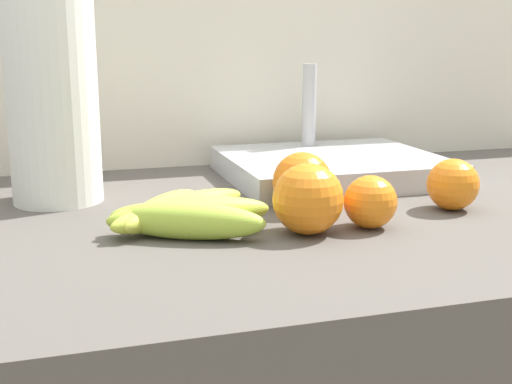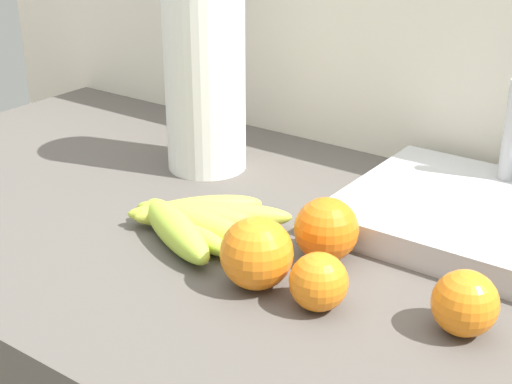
{
  "view_description": "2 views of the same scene",
  "coord_description": "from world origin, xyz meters",
  "px_view_note": "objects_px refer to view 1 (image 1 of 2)",
  "views": [
    {
      "loc": [
        -0.22,
        -0.82,
        1.13
      ],
      "look_at": [
        0.02,
        -0.05,
        0.94
      ],
      "focal_mm": 47.59,
      "sensor_mm": 36.0,
      "label": 1
    },
    {
      "loc": [
        0.49,
        -0.7,
        1.34
      ],
      "look_at": [
        0.02,
        -0.05,
        0.99
      ],
      "focal_mm": 52.23,
      "sensor_mm": 36.0,
      "label": 2
    }
  ],
  "objects_px": {
    "banana_bunch": "(182,215)",
    "orange_front": "(370,202)",
    "orange_far_right": "(308,199)",
    "paper_towel_roll": "(52,93)",
    "orange_back_left": "(453,184)",
    "sink_basin": "(331,165)",
    "orange_right": "(302,182)"
  },
  "relations": [
    {
      "from": "orange_back_left",
      "to": "orange_right",
      "type": "distance_m",
      "value": 0.2
    },
    {
      "from": "sink_basin",
      "to": "orange_far_right",
      "type": "bearing_deg",
      "value": -117.71
    },
    {
      "from": "orange_front",
      "to": "paper_towel_roll",
      "type": "relative_size",
      "value": 0.2
    },
    {
      "from": "paper_towel_roll",
      "to": "orange_back_left",
      "type": "bearing_deg",
      "value": -21.81
    },
    {
      "from": "orange_back_left",
      "to": "orange_far_right",
      "type": "relative_size",
      "value": 0.82
    },
    {
      "from": "orange_far_right",
      "to": "orange_front",
      "type": "relative_size",
      "value": 1.3
    },
    {
      "from": "orange_back_left",
      "to": "paper_towel_roll",
      "type": "distance_m",
      "value": 0.55
    },
    {
      "from": "orange_front",
      "to": "orange_back_left",
      "type": "bearing_deg",
      "value": 18.32
    },
    {
      "from": "banana_bunch",
      "to": "sink_basin",
      "type": "height_order",
      "value": "sink_basin"
    },
    {
      "from": "orange_far_right",
      "to": "paper_towel_roll",
      "type": "bearing_deg",
      "value": 137.94
    },
    {
      "from": "paper_towel_roll",
      "to": "sink_basin",
      "type": "xyz_separation_m",
      "value": [
        0.43,
        0.04,
        -0.13
      ]
    },
    {
      "from": "banana_bunch",
      "to": "orange_right",
      "type": "height_order",
      "value": "orange_right"
    },
    {
      "from": "orange_right",
      "to": "sink_basin",
      "type": "distance_m",
      "value": 0.22
    },
    {
      "from": "orange_right",
      "to": "banana_bunch",
      "type": "bearing_deg",
      "value": -164.84
    },
    {
      "from": "orange_front",
      "to": "sink_basin",
      "type": "height_order",
      "value": "sink_basin"
    },
    {
      "from": "paper_towel_roll",
      "to": "banana_bunch",
      "type": "bearing_deg",
      "value": -54.72
    },
    {
      "from": "orange_back_left",
      "to": "paper_towel_roll",
      "type": "height_order",
      "value": "paper_towel_roll"
    },
    {
      "from": "orange_far_right",
      "to": "orange_right",
      "type": "relative_size",
      "value": 1.06
    },
    {
      "from": "orange_back_left",
      "to": "banana_bunch",
      "type": "bearing_deg",
      "value": 179.1
    },
    {
      "from": "orange_back_left",
      "to": "orange_front",
      "type": "height_order",
      "value": "orange_back_left"
    },
    {
      "from": "banana_bunch",
      "to": "orange_front",
      "type": "height_order",
      "value": "orange_front"
    },
    {
      "from": "orange_far_right",
      "to": "orange_right",
      "type": "bearing_deg",
      "value": 73.07
    },
    {
      "from": "orange_right",
      "to": "paper_towel_roll",
      "type": "bearing_deg",
      "value": 154.14
    },
    {
      "from": "sink_basin",
      "to": "orange_back_left",
      "type": "bearing_deg",
      "value": -72.62
    },
    {
      "from": "orange_far_right",
      "to": "orange_right",
      "type": "xyz_separation_m",
      "value": [
        0.03,
        0.1,
        -0.0
      ]
    },
    {
      "from": "orange_back_left",
      "to": "sink_basin",
      "type": "xyz_separation_m",
      "value": [
        -0.07,
        0.24,
        -0.01
      ]
    },
    {
      "from": "orange_back_left",
      "to": "orange_far_right",
      "type": "xyz_separation_m",
      "value": [
        -0.22,
        -0.05,
        0.01
      ]
    },
    {
      "from": "orange_right",
      "to": "paper_towel_roll",
      "type": "distance_m",
      "value": 0.36
    },
    {
      "from": "orange_front",
      "to": "sink_basin",
      "type": "xyz_separation_m",
      "value": [
        0.07,
        0.28,
        -0.01
      ]
    },
    {
      "from": "banana_bunch",
      "to": "orange_back_left",
      "type": "distance_m",
      "value": 0.36
    },
    {
      "from": "orange_far_right",
      "to": "paper_towel_roll",
      "type": "height_order",
      "value": "paper_towel_roll"
    },
    {
      "from": "orange_back_left",
      "to": "sink_basin",
      "type": "distance_m",
      "value": 0.25
    }
  ]
}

